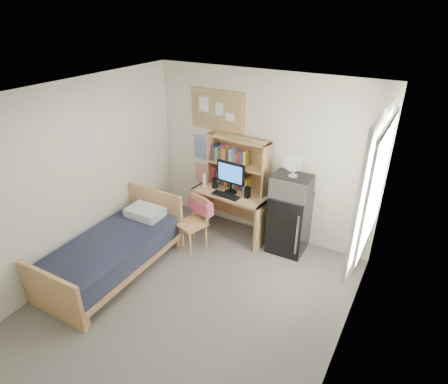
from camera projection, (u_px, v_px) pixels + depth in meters
The scene contains 25 objects.
floor at pixel (187, 306), 4.74m from camera, with size 3.60×4.20×0.02m, color gray.
ceiling at pixel (175, 100), 3.55m from camera, with size 3.60×4.20×0.02m, color silver.
wall_back at pixel (262, 157), 5.76m from camera, with size 3.60×0.04×2.60m, color white.
wall_left at pixel (71, 182), 4.94m from camera, with size 0.04×4.20×2.60m, color white.
wall_right at pixel (346, 270), 3.34m from camera, with size 0.04×4.20×2.60m, color white.
window_unit at pixel (372, 187), 4.15m from camera, with size 0.10×1.40×1.70m, color white.
curtain_left at pixel (362, 201), 3.85m from camera, with size 0.04×0.55×1.70m, color silver.
curtain_right at pixel (376, 173), 4.47m from camera, with size 0.04×0.55×1.70m, color silver.
bulletin_board at pixel (218, 110), 5.81m from camera, with size 0.94×0.03×0.64m, color tan.
poster_wave at pixel (202, 147), 6.26m from camera, with size 0.30×0.01×0.42m, color #294AA4.
poster_japan at pixel (202, 173), 6.48m from camera, with size 0.28×0.01×0.36m, color #F2422A.
desk at pixel (232, 212), 6.07m from camera, with size 1.22×0.61×0.76m, color tan.
desk_chair at pixel (191, 224), 5.67m from camera, with size 0.42×0.42×0.85m, color tan.
mini_fridge at pixel (289, 222), 5.64m from camera, with size 0.54×0.54×0.92m, color black.
bed at pixel (113, 256), 5.21m from camera, with size 0.97×1.93×0.53m, color #1B1F31.
hutch at pixel (238, 164), 5.82m from camera, with size 1.02×0.26×0.84m, color tan.
monitor at pixel (231, 178), 5.74m from camera, with size 0.48×0.04×0.51m, color black.
keyboard at pixel (226, 195), 5.74m from camera, with size 0.45×0.14×0.02m, color black.
speaker_left at pixel (215, 183), 5.96m from camera, with size 0.07×0.07×0.17m, color black.
speaker_right at pixel (247, 192), 5.66m from camera, with size 0.07×0.07×0.18m, color black.
water_bottle at pixel (204, 180), 6.01m from camera, with size 0.06×0.06×0.22m, color white.
hoodie at pixel (201, 206), 5.69m from camera, with size 0.44×0.14×0.21m, color #E05570.
microwave at pixel (292, 186), 5.34m from camera, with size 0.54×0.41×0.31m, color #BABABF.
desk_fan at pixel (294, 166), 5.19m from camera, with size 0.25×0.25×0.31m, color white.
pillow at pixel (145, 212), 5.64m from camera, with size 0.54×0.38×0.13m, color white.
Camera 1 is at (2.18, -2.84, 3.44)m, focal length 30.00 mm.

